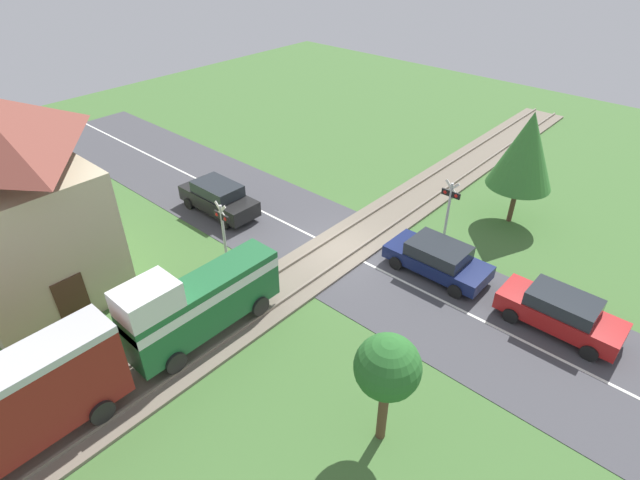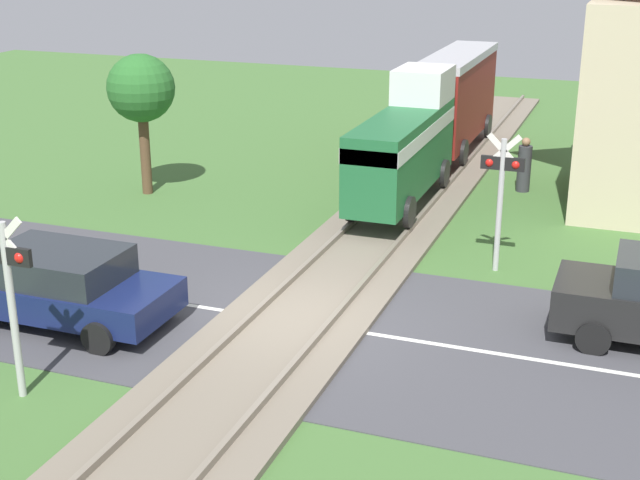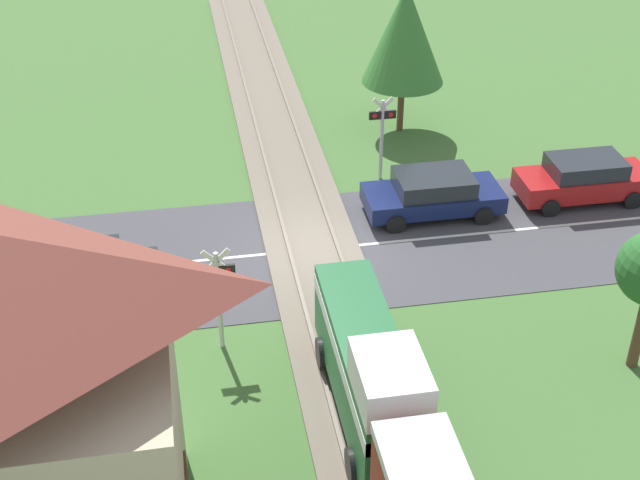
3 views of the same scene
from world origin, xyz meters
TOP-DOWN VIEW (x-y plane):
  - ground_plane at (0.00, 0.00)m, footprint 60.00×60.00m
  - road_surface at (0.00, 0.00)m, footprint 48.00×6.40m
  - track_bed at (0.00, 0.00)m, footprint 2.80×48.00m
  - train at (0.00, 10.73)m, footprint 1.58×12.35m
  - car_near_crossing at (-4.10, -1.44)m, footprint 4.32×2.01m
  - crossing_signal_west_approach at (-3.02, -3.99)m, footprint 0.90×0.18m
  - crossing_signal_east_approach at (3.02, 3.99)m, footprint 0.90×0.18m
  - pedestrian_by_station at (2.68, 10.30)m, footprint 0.37×0.37m
  - tree_roadside_hedge at (-6.99, 6.50)m, footprint 1.81×1.81m

SIDE VIEW (x-z plane):
  - ground_plane at x=0.00m, z-range 0.00..0.00m
  - road_surface at x=0.00m, z-range 0.00..0.02m
  - track_bed at x=0.00m, z-range -0.05..0.19m
  - pedestrian_by_station at x=2.68m, z-range -0.07..1.45m
  - car_near_crossing at x=-4.10m, z-range 0.04..1.45m
  - train at x=0.00m, z-range 0.27..3.45m
  - crossing_signal_west_approach at x=-3.02m, z-range 0.43..3.41m
  - crossing_signal_east_approach at x=3.02m, z-range 0.43..3.41m
  - tree_roadside_hedge at x=-6.99m, z-range 0.95..4.76m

